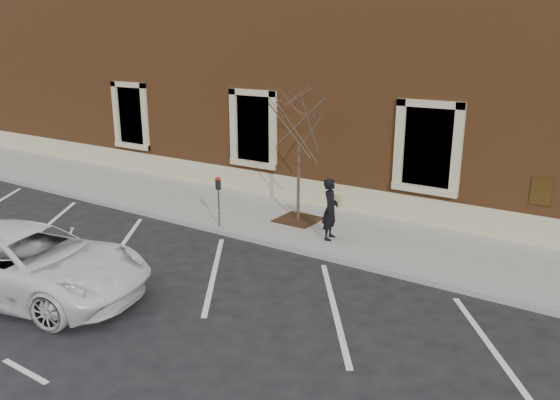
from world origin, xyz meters
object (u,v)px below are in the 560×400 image
Objects in this scene: parking_meter at (218,193)px; white_truck at (28,263)px; man at (330,209)px; sapling at (299,124)px.

parking_meter reaches higher than white_truck.
parking_meter is (-3.11, -0.85, 0.17)m from man.
sapling is (1.58, 1.72, 1.84)m from parking_meter.
parking_meter is at bearing -21.89° from white_truck.
man is 0.41× the size of sapling.
sapling is at bearing 72.10° from parking_meter.
white_truck is at bearing -108.23° from sapling.
white_truck is (-3.87, -6.22, -0.24)m from man.
man is 1.15× the size of parking_meter.
parking_meter is 5.44m from white_truck.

